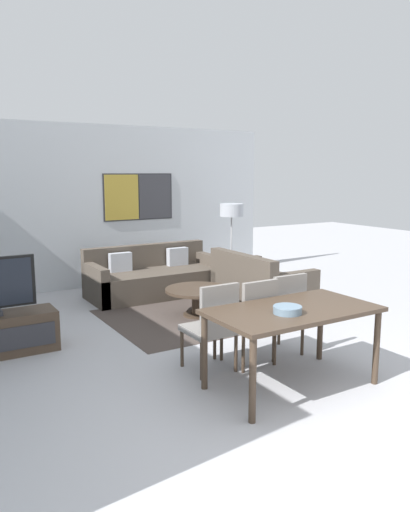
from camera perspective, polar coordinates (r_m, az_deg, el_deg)
The scene contains 12 objects.
ground_plane at distance 4.23m, azimuth 15.37°, elevation -18.96°, with size 24.00×24.00×0.00m, color #B2B2B7.
wall_back at distance 8.87m, azimuth -12.84°, elevation 5.54°, with size 6.96×0.09×2.80m.
area_rug at distance 7.06m, azimuth -0.84°, elevation -6.80°, with size 2.47×2.05×0.01m.
sofa_main at distance 8.24m, azimuth -5.94°, elevation -2.56°, with size 2.16×0.93×0.80m.
sofa_side at distance 7.67m, azimuth 6.11°, elevation -3.49°, with size 0.93×1.52×0.80m.
coffee_table at distance 6.98m, azimuth -0.84°, elevation -4.50°, with size 0.91×0.91×0.39m.
dining_table at distance 4.70m, azimuth 9.96°, elevation -6.85°, with size 1.57×0.86×0.76m.
dining_chair_left at distance 5.01m, azimuth 0.91°, elevation -7.67°, with size 0.46×0.46×0.92m.
dining_chair_centre at distance 5.20m, azimuth 5.49°, elevation -7.07°, with size 0.46×0.46×0.92m.
dining_chair_right at distance 5.52m, azimuth 8.80°, elevation -6.15°, with size 0.46×0.46×0.92m.
fruit_bowl at distance 4.49m, azimuth 9.41°, elevation -6.02°, with size 0.26×0.26×0.07m.
floor_lamp at distance 8.81m, azimuth 3.06°, elevation 4.75°, with size 0.41×0.41×1.44m.
Camera 1 is at (-2.75, -2.51, 2.00)m, focal length 35.00 mm.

